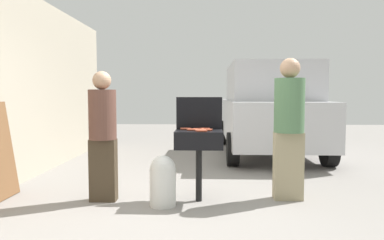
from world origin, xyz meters
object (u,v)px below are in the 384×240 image
object	(u,v)px
hot_dog_4	(185,129)
person_right	(289,123)
hot_dog_5	(192,130)
hot_dog_8	(200,130)
hot_dog_2	(202,131)
person_left	(103,131)
hot_dog_6	(205,130)
hot_dog_3	(207,130)
hot_dog_7	(199,129)
bbq_grill	(199,142)
parked_minivan	(268,109)
hot_dog_0	(193,129)
propane_tank	(163,180)
hot_dog_1	(205,129)

from	to	relation	value
hot_dog_4	person_right	distance (m)	1.33
hot_dog_5	hot_dog_8	xyz separation A→B (m)	(0.10, -0.07, 0.00)
hot_dog_2	person_right	distance (m)	1.15
person_left	hot_dog_6	bearing A→B (deg)	-8.34
hot_dog_3	hot_dog_7	size ratio (longest dim) A/B	1.00
hot_dog_5	hot_dog_8	world-z (taller)	same
person_right	hot_dog_7	bearing A→B (deg)	9.72
bbq_grill	hot_dog_8	xyz separation A→B (m)	(0.02, -0.10, 0.15)
hot_dog_6	parked_minivan	world-z (taller)	parked_minivan
hot_dog_0	hot_dog_4	xyz separation A→B (m)	(-0.11, 0.10, 0.00)
hot_dog_8	propane_tank	world-z (taller)	hot_dog_8
hot_dog_1	person_left	xyz separation A→B (m)	(-1.29, -0.14, -0.02)
hot_dog_7	propane_tank	size ratio (longest dim) A/B	0.21
propane_tank	hot_dog_1	bearing A→B (deg)	32.30
hot_dog_1	bbq_grill	bearing A→B (deg)	-124.14
hot_dog_4	propane_tank	xyz separation A→B (m)	(-0.26, -0.32, -0.59)
person_left	parked_minivan	size ratio (longest dim) A/B	0.37
hot_dog_8	hot_dog_4	bearing A→B (deg)	133.84
bbq_grill	hot_dog_1	xyz separation A→B (m)	(0.07, 0.11, 0.15)
parked_minivan	person_left	bearing A→B (deg)	54.54
hot_dog_2	hot_dog_6	xyz separation A→B (m)	(0.04, 0.11, 0.00)
hot_dog_8	person_right	world-z (taller)	person_right
hot_dog_6	hot_dog_0	bearing A→B (deg)	158.01
person_left	hot_dog_0	bearing A→B (deg)	-5.47
person_left	parked_minivan	distance (m)	4.68
hot_dog_1	hot_dog_6	size ratio (longest dim) A/B	1.00
hot_dog_5	parked_minivan	world-z (taller)	parked_minivan
hot_dog_0	hot_dog_5	world-z (taller)	same
hot_dog_0	parked_minivan	bearing A→B (deg)	67.19
hot_dog_6	hot_dog_8	bearing A→B (deg)	-141.57
person_right	bbq_grill	bearing A→B (deg)	13.13
hot_dog_2	person_left	distance (m)	1.26
hot_dog_4	hot_dog_3	bearing A→B (deg)	-24.41
hot_dog_7	hot_dog_8	xyz separation A→B (m)	(0.02, -0.17, 0.00)
bbq_grill	hot_dog_2	size ratio (longest dim) A/B	6.94
hot_dog_1	person_right	xyz separation A→B (m)	(1.08, 0.01, 0.07)
propane_tank	person_left	xyz separation A→B (m)	(-0.78, 0.18, 0.57)
bbq_grill	hot_dog_0	xyz separation A→B (m)	(-0.07, 0.01, 0.15)
hot_dog_4	hot_dog_7	distance (m)	0.17
hot_dog_1	hot_dog_7	world-z (taller)	same
hot_dog_0	hot_dog_7	size ratio (longest dim) A/B	1.00
person_left	hot_dog_1	bearing A→B (deg)	-1.37
hot_dog_7	hot_dog_0	bearing A→B (deg)	-137.70
hot_dog_2	hot_dog_0	bearing A→B (deg)	122.15
hot_dog_4	hot_dog_2	bearing A→B (deg)	-51.35
hot_dog_1	hot_dog_2	xyz separation A→B (m)	(-0.03, -0.27, 0.00)
hot_dog_0	hot_dog_8	xyz separation A→B (m)	(0.09, -0.11, 0.00)
hot_dog_8	person_right	size ratio (longest dim) A/B	0.07
bbq_grill	parked_minivan	bearing A→B (deg)	68.14
hot_dog_3	hot_dog_4	distance (m)	0.31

